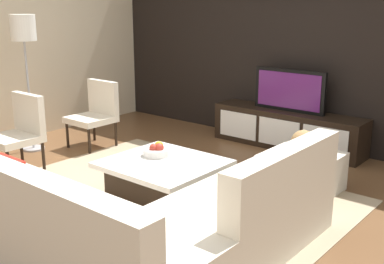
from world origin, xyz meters
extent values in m
plane|color=brown|center=(0.00, 0.00, 0.00)|extent=(14.00, 14.00, 0.00)
cube|color=black|center=(0.00, 2.70, 1.40)|extent=(6.40, 0.12, 2.80)
cube|color=tan|center=(-0.10, 0.00, 0.01)|extent=(3.43, 2.78, 0.01)
cube|color=black|center=(0.00, 2.40, 0.25)|extent=(2.06, 0.45, 0.50)
cube|color=white|center=(-0.63, 2.17, 0.25)|extent=(0.58, 0.01, 0.35)
cube|color=white|center=(0.00, 2.17, 0.25)|extent=(0.58, 0.01, 0.35)
cube|color=white|center=(0.63, 2.17, 0.25)|extent=(0.58, 0.01, 0.35)
cube|color=black|center=(0.00, 2.40, 0.77)|extent=(0.99, 0.05, 0.55)
cube|color=#591E66|center=(0.00, 2.37, 0.77)|extent=(0.89, 0.01, 0.46)
cube|color=beige|center=(0.20, -1.30, 0.22)|extent=(2.51, 0.85, 0.44)
cube|color=beige|center=(0.20, -1.64, 0.65)|extent=(2.51, 0.18, 0.42)
cube|color=beige|center=(1.03, -0.16, 0.22)|extent=(0.85, 1.43, 0.44)
cube|color=beige|center=(1.37, -0.16, 0.65)|extent=(0.18, 1.43, 0.42)
cube|color=red|center=(-0.55, -1.30, 0.55)|extent=(0.36, 0.20, 0.22)
cube|color=red|center=(1.03, 0.20, 0.47)|extent=(0.60, 0.44, 0.06)
cube|color=black|center=(-0.10, 0.10, 0.17)|extent=(0.85, 0.79, 0.33)
cube|color=white|center=(-0.10, 0.10, 0.35)|extent=(1.07, 0.98, 0.05)
cylinder|color=black|center=(-1.72, -0.62, 0.19)|extent=(0.04, 0.04, 0.38)
cylinder|color=black|center=(-2.17, -0.19, 0.19)|extent=(0.04, 0.04, 0.38)
cylinder|color=black|center=(-1.72, -0.19, 0.19)|extent=(0.04, 0.04, 0.38)
cube|color=beige|center=(-1.94, -0.40, 0.38)|extent=(0.54, 0.51, 0.08)
cube|color=beige|center=(-1.94, -0.19, 0.65)|extent=(0.54, 0.08, 0.45)
cylinder|color=#A5A5AA|center=(-2.53, 0.20, 0.01)|extent=(0.28, 0.28, 0.02)
cylinder|color=#A5A5AA|center=(-2.53, 0.20, 0.72)|extent=(0.03, 0.03, 1.39)
cylinder|color=white|center=(-2.53, 0.20, 1.57)|extent=(0.31, 0.31, 0.32)
cube|color=beige|center=(0.86, 1.12, 0.20)|extent=(0.70, 0.70, 0.40)
cylinder|color=silver|center=(-0.28, 0.20, 0.42)|extent=(0.28, 0.28, 0.07)
sphere|color=#B23326|center=(-0.24, 0.20, 0.47)|extent=(0.09, 0.09, 0.09)
sphere|color=gold|center=(-0.30, 0.25, 0.47)|extent=(0.09, 0.09, 0.09)
sphere|color=#B23326|center=(-0.29, 0.16, 0.47)|extent=(0.08, 0.08, 0.08)
cylinder|color=black|center=(-2.24, 0.53, 0.19)|extent=(0.04, 0.04, 0.38)
cylinder|color=black|center=(-1.79, 0.53, 0.19)|extent=(0.04, 0.04, 0.38)
cylinder|color=black|center=(-2.24, 0.98, 0.19)|extent=(0.04, 0.04, 0.38)
cylinder|color=black|center=(-1.79, 0.98, 0.19)|extent=(0.04, 0.04, 0.38)
cube|color=beige|center=(-2.02, 0.76, 0.38)|extent=(0.53, 0.53, 0.08)
cube|color=beige|center=(-2.02, 0.98, 0.65)|extent=(0.53, 0.08, 0.45)
sphere|color=#AD8451|center=(0.86, 1.12, 0.52)|extent=(0.25, 0.25, 0.25)
camera|label=1|loc=(2.95, -3.14, 1.88)|focal=44.99mm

